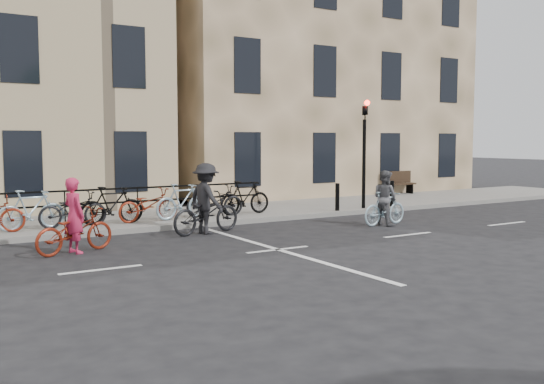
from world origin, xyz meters
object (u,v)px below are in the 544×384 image
traffic_light (364,140)px  cyclist_grey (385,203)px  cyclist_pink (74,227)px  bench (398,182)px  cyclist_dark (206,206)px

traffic_light → cyclist_grey: (-1.47, -2.66, -1.81)m
traffic_light → cyclist_pink: traffic_light is taller
traffic_light → bench: bearing=35.2°
traffic_light → bench: traffic_light is taller
traffic_light → cyclist_pink: 10.62m
traffic_light → bench: (4.80, 3.39, -1.78)m
cyclist_dark → traffic_light: bearing=-90.7°
bench → cyclist_dark: 12.31m
traffic_light → cyclist_grey: size_ratio=2.32×
bench → cyclist_dark: (-11.36, -4.76, 0.06)m
bench → cyclist_grey: size_ratio=0.95×
traffic_light → cyclist_pink: size_ratio=1.97×
cyclist_pink → cyclist_dark: (3.63, 0.96, 0.16)m
cyclist_pink → cyclist_grey: bearing=-110.5°
cyclist_pink → traffic_light: bearing=-95.5°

